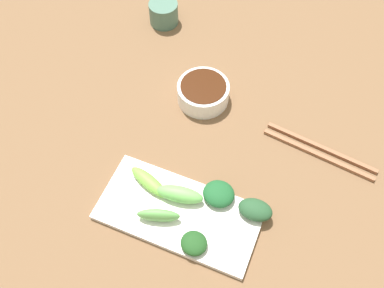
{
  "coord_description": "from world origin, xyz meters",
  "views": [
    {
      "loc": [
        0.41,
        0.17,
        0.76
      ],
      "look_at": [
        -0.01,
        -0.0,
        0.05
      ],
      "focal_mm": 40.83,
      "sensor_mm": 36.0,
      "label": 1
    }
  ],
  "objects": [
    {
      "name": "tabletop",
      "position": [
        0.0,
        0.0,
        0.01
      ],
      "size": [
        2.1,
        2.1,
        0.02
      ],
      "primitive_type": "cube",
      "color": "brown",
      "rests_on": "ground"
    },
    {
      "name": "broccoli_leafy_2",
      "position": [
        0.07,
        0.15,
        0.05
      ],
      "size": [
        0.05,
        0.06,
        0.03
      ],
      "primitive_type": "ellipsoid",
      "rotation": [
        0.0,
        0.0,
        0.06
      ],
      "color": "#254B2C",
      "rests_on": "serving_plate"
    },
    {
      "name": "broccoli_stalk_3",
      "position": [
        0.15,
        -0.0,
        0.05
      ],
      "size": [
        0.04,
        0.08,
        0.03
      ],
      "primitive_type": "ellipsoid",
      "rotation": [
        0.0,
        0.0,
        0.33
      ],
      "color": "#5EA14F",
      "rests_on": "serving_plate"
    },
    {
      "name": "tea_cup",
      "position": [
        -0.33,
        -0.21,
        0.05
      ],
      "size": [
        0.07,
        0.07,
        0.05
      ],
      "primitive_type": "cylinder",
      "color": "#496D5D",
      "rests_on": "tabletop"
    },
    {
      "name": "broccoli_stalk_4",
      "position": [
        0.09,
        -0.05,
        0.04
      ],
      "size": [
        0.05,
        0.09,
        0.02
      ],
      "primitive_type": "ellipsoid",
      "rotation": [
        0.0,
        0.0,
        -0.34
      ],
      "color": "#70B240",
      "rests_on": "serving_plate"
    },
    {
      "name": "sauce_bowl",
      "position": [
        -0.14,
        -0.03,
        0.04
      ],
      "size": [
        0.11,
        0.11,
        0.04
      ],
      "color": "white",
      "rests_on": "tabletop"
    },
    {
      "name": "broccoli_leafy_1",
      "position": [
        0.17,
        0.08,
        0.04
      ],
      "size": [
        0.06,
        0.06,
        0.02
      ],
      "primitive_type": "ellipsoid",
      "rotation": [
        0.0,
        0.0,
        -0.25
      ],
      "color": "#1E481D",
      "rests_on": "serving_plate"
    },
    {
      "name": "chopsticks",
      "position": [
        -0.11,
        0.23,
        0.02
      ],
      "size": [
        0.05,
        0.23,
        0.01
      ],
      "rotation": [
        0.0,
        0.0,
        -0.12
      ],
      "color": "#8F5B3E",
      "rests_on": "tabletop"
    },
    {
      "name": "broccoli_leafy_5",
      "position": [
        0.07,
        0.08,
        0.04
      ],
      "size": [
        0.06,
        0.06,
        0.03
      ],
      "primitive_type": "ellipsoid",
      "rotation": [
        0.0,
        0.0,
        -0.02
      ],
      "color": "#1B5429",
      "rests_on": "serving_plate"
    },
    {
      "name": "broccoli_stalk_0",
      "position": [
        0.1,
        0.02,
        0.05
      ],
      "size": [
        0.04,
        0.09,
        0.03
      ],
      "primitive_type": "ellipsoid",
      "rotation": [
        0.0,
        0.0,
        0.16
      ],
      "color": "#6AB556",
      "rests_on": "serving_plate"
    },
    {
      "name": "serving_plate",
      "position": [
        0.12,
        0.03,
        0.03
      ],
      "size": [
        0.14,
        0.29,
        0.01
      ],
      "primitive_type": "cube",
      "color": "white",
      "rests_on": "tabletop"
    }
  ]
}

